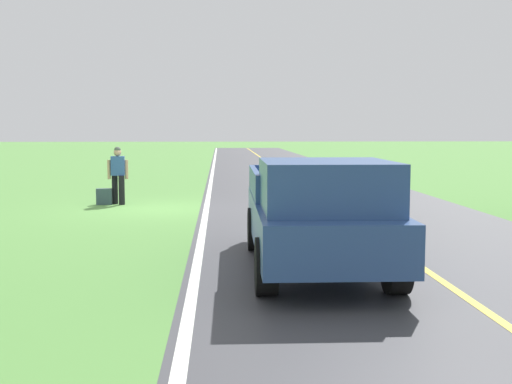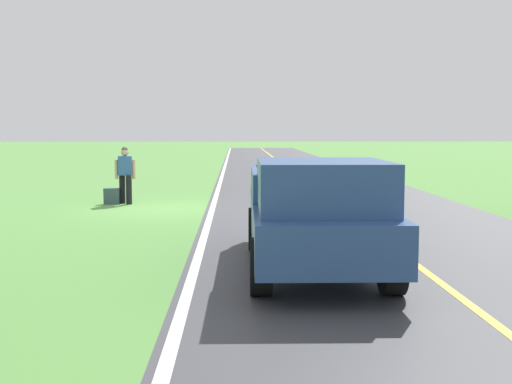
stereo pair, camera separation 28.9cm
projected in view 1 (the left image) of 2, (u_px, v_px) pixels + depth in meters
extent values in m
plane|color=#568E42|center=(161.00, 209.00, 18.26)|extent=(200.00, 200.00, 0.00)
cube|color=#3D3D42|center=(334.00, 207.00, 18.55)|extent=(7.78, 120.00, 0.00)
cube|color=silver|center=(206.00, 208.00, 18.34)|extent=(0.16, 117.60, 0.00)
cube|color=gold|center=(334.00, 207.00, 18.55)|extent=(0.14, 117.60, 0.00)
cylinder|color=black|center=(122.00, 190.00, 19.21)|extent=(0.18, 0.18, 0.88)
cylinder|color=black|center=(115.00, 190.00, 19.42)|extent=(0.18, 0.18, 0.88)
cube|color=#335999|center=(118.00, 166.00, 19.24)|extent=(0.42, 0.29, 0.58)
sphere|color=tan|center=(117.00, 152.00, 19.20)|extent=(0.23, 0.23, 0.23)
sphere|color=#4C564C|center=(117.00, 150.00, 19.20)|extent=(0.20, 0.20, 0.20)
cube|color=navy|center=(118.00, 165.00, 19.44)|extent=(0.33, 0.22, 0.44)
cylinder|color=tan|center=(127.00, 169.00, 19.27)|extent=(0.10, 0.10, 0.58)
cylinder|color=tan|center=(109.00, 170.00, 19.20)|extent=(0.10, 0.10, 0.58)
cube|color=#384C56|center=(104.00, 197.00, 19.23)|extent=(0.47, 0.24, 0.49)
cube|color=#2D4C84|center=(315.00, 222.00, 10.46)|extent=(2.07, 5.43, 0.70)
cube|color=#2D4C84|center=(326.00, 185.00, 9.21)|extent=(1.87, 2.18, 0.72)
cube|color=black|center=(326.00, 181.00, 9.20)|extent=(1.70, 1.32, 0.43)
cube|color=#2D4C84|center=(358.00, 182.00, 11.51)|extent=(0.14, 3.03, 0.45)
cube|color=#2D4C84|center=(255.00, 182.00, 11.43)|extent=(0.14, 3.03, 0.45)
cube|color=#2D4C84|center=(298.00, 176.00, 12.98)|extent=(1.84, 0.12, 0.45)
cylinder|color=black|center=(396.00, 265.00, 8.79)|extent=(0.31, 0.80, 0.80)
cylinder|color=black|center=(266.00, 266.00, 8.71)|extent=(0.31, 0.80, 0.80)
cylinder|color=black|center=(351.00, 228.00, 12.07)|extent=(0.31, 0.80, 0.80)
cylinder|color=black|center=(256.00, 229.00, 11.99)|extent=(0.31, 0.80, 0.80)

